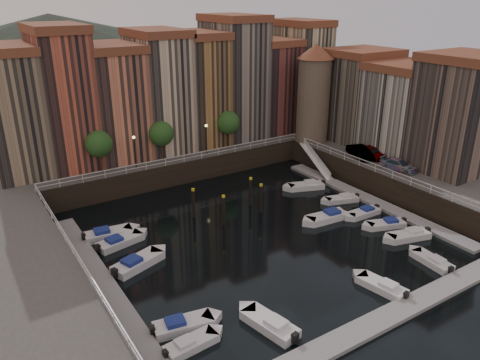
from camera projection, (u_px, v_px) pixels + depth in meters
ground at (254, 233)px, 48.70m from camera, size 200.00×200.00×0.00m
quay_far at (154, 153)px, 68.47m from camera, size 80.00×20.00×3.00m
quay_right at (441, 173)px, 60.62m from camera, size 20.00×36.00×3.00m
dock_left at (103, 285)px, 39.74m from camera, size 2.00×28.00×0.35m
dock_right at (370, 200)px, 55.98m from camera, size 2.00×28.00×0.35m
dock_near at (380, 321)px, 35.35m from camera, size 30.00×2.00×0.35m
mountains at (41, 51)px, 132.59m from camera, size 145.00×100.00×18.00m
far_terrace at (179, 88)px, 64.66m from camera, size 48.70×10.30×17.50m
right_terrace at (405, 105)px, 61.40m from camera, size 9.30×24.30×14.00m
corner_tower at (314, 92)px, 66.27m from camera, size 5.20×5.20×13.80m
promenade_trees at (166, 133)px, 59.81m from camera, size 21.20×3.20×5.20m
street_lamps at (172, 140)px, 59.45m from camera, size 10.36×0.36×4.18m
railings at (229, 184)px, 51.11m from camera, size 36.08×34.04×0.52m
gangway at (316, 159)px, 64.38m from camera, size 2.78×8.32×3.73m
mooring_pilings at (233, 201)px, 52.11m from camera, size 7.49×3.68×3.78m
boat_left_0 at (190, 344)px, 32.78m from camera, size 4.20×1.81×0.95m
boat_left_1 at (182, 325)px, 34.62m from camera, size 4.82×2.47×1.08m
boat_left_2 at (137, 263)px, 42.49m from camera, size 5.36×3.40×1.21m
boat_left_3 at (119, 242)px, 46.19m from camera, size 4.99×2.69×1.12m
boat_left_4 at (107, 234)px, 47.67m from camera, size 5.07×2.33×1.14m
boat_right_0 at (410, 235)px, 47.44m from camera, size 4.78×2.75×1.07m
boat_right_1 at (387, 224)px, 49.82m from camera, size 4.41×2.84×0.99m
boat_right_2 at (364, 213)px, 52.43m from camera, size 4.29×1.63×0.98m
boat_right_3 at (342, 199)px, 55.91m from camera, size 4.27×2.62×0.96m
boat_right_4 at (307, 186)px, 59.60m from camera, size 4.88×3.18×1.10m
boat_near_0 at (271, 325)px, 34.63m from camera, size 2.67×5.07×1.13m
boat_near_2 at (383, 287)px, 39.18m from camera, size 2.33×4.56×1.02m
boat_near_3 at (433, 261)px, 42.94m from camera, size 1.84×4.26×0.96m
car_a at (371, 153)px, 61.25m from camera, size 2.25×4.65×1.53m
car_b at (360, 153)px, 61.26m from camera, size 2.81×4.97×1.55m
car_c at (398, 166)px, 56.99m from camera, size 2.94×4.92×1.34m
boat_extra_373 at (328, 217)px, 51.33m from camera, size 5.16×2.23×1.17m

